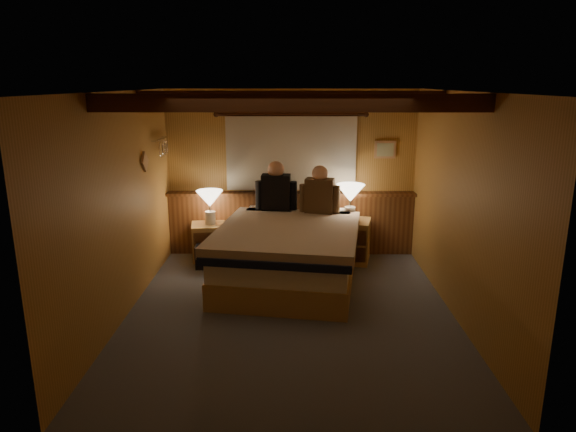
{
  "coord_description": "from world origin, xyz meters",
  "views": [
    {
      "loc": [
        0.03,
        -5.28,
        2.49
      ],
      "look_at": [
        -0.03,
        0.4,
        1.0
      ],
      "focal_mm": 32.0,
      "sensor_mm": 36.0,
      "label": 1
    }
  ],
  "objects_px": {
    "lamp_left": "(210,201)",
    "lamp_right": "(350,195)",
    "person_right": "(320,193)",
    "person_left": "(276,190)",
    "bed": "(289,253)",
    "nightstand_right": "(350,241)",
    "duffel_bag": "(215,255)",
    "nightstand_left": "(209,241)"
  },
  "relations": [
    {
      "from": "person_left",
      "to": "person_right",
      "type": "bearing_deg",
      "value": -12.61
    },
    {
      "from": "nightstand_right",
      "to": "person_right",
      "type": "height_order",
      "value": "person_right"
    },
    {
      "from": "nightstand_right",
      "to": "person_right",
      "type": "distance_m",
      "value": 0.85
    },
    {
      "from": "lamp_left",
      "to": "person_left",
      "type": "bearing_deg",
      "value": -0.65
    },
    {
      "from": "lamp_right",
      "to": "person_right",
      "type": "xyz_separation_m",
      "value": [
        -0.43,
        -0.09,
        0.05
      ]
    },
    {
      "from": "lamp_left",
      "to": "person_right",
      "type": "distance_m",
      "value": 1.56
    },
    {
      "from": "person_left",
      "to": "person_right",
      "type": "height_order",
      "value": "person_left"
    },
    {
      "from": "nightstand_right",
      "to": "bed",
      "type": "bearing_deg",
      "value": -124.93
    },
    {
      "from": "nightstand_right",
      "to": "person_left",
      "type": "relative_size",
      "value": 0.9
    },
    {
      "from": "lamp_right",
      "to": "nightstand_right",
      "type": "bearing_deg",
      "value": 64.0
    },
    {
      "from": "nightstand_left",
      "to": "nightstand_right",
      "type": "xyz_separation_m",
      "value": [
        2.02,
        -0.07,
        0.04
      ]
    },
    {
      "from": "nightstand_left",
      "to": "person_left",
      "type": "height_order",
      "value": "person_left"
    },
    {
      "from": "nightstand_left",
      "to": "lamp_left",
      "type": "height_order",
      "value": "lamp_left"
    },
    {
      "from": "person_left",
      "to": "lamp_right",
      "type": "bearing_deg",
      "value": -1.04
    },
    {
      "from": "person_left",
      "to": "person_right",
      "type": "distance_m",
      "value": 0.63
    },
    {
      "from": "person_right",
      "to": "person_left",
      "type": "bearing_deg",
      "value": 177.49
    },
    {
      "from": "lamp_left",
      "to": "nightstand_left",
      "type": "bearing_deg",
      "value": 172.82
    },
    {
      "from": "lamp_left",
      "to": "lamp_right",
      "type": "xyz_separation_m",
      "value": [
        1.97,
        -0.09,
        0.1
      ]
    },
    {
      "from": "person_left",
      "to": "bed",
      "type": "bearing_deg",
      "value": -74.3
    },
    {
      "from": "lamp_left",
      "to": "lamp_right",
      "type": "relative_size",
      "value": 0.95
    },
    {
      "from": "nightstand_left",
      "to": "person_right",
      "type": "xyz_separation_m",
      "value": [
        1.57,
        -0.19,
        0.75
      ]
    },
    {
      "from": "lamp_right",
      "to": "person_left",
      "type": "height_order",
      "value": "person_left"
    },
    {
      "from": "nightstand_right",
      "to": "duffel_bag",
      "type": "bearing_deg",
      "value": -160.96
    },
    {
      "from": "nightstand_right",
      "to": "lamp_left",
      "type": "relative_size",
      "value": 1.32
    },
    {
      "from": "bed",
      "to": "lamp_left",
      "type": "bearing_deg",
      "value": 151.23
    },
    {
      "from": "nightstand_left",
      "to": "person_right",
      "type": "distance_m",
      "value": 1.75
    },
    {
      "from": "person_left",
      "to": "duffel_bag",
      "type": "height_order",
      "value": "person_left"
    },
    {
      "from": "duffel_bag",
      "to": "nightstand_left",
      "type": "bearing_deg",
      "value": 108.87
    },
    {
      "from": "nightstand_left",
      "to": "lamp_right",
      "type": "relative_size",
      "value": 1.05
    },
    {
      "from": "lamp_right",
      "to": "lamp_left",
      "type": "bearing_deg",
      "value": 177.45
    },
    {
      "from": "bed",
      "to": "nightstand_right",
      "type": "xyz_separation_m",
      "value": [
        0.86,
        0.8,
        -0.09
      ]
    },
    {
      "from": "nightstand_left",
      "to": "lamp_right",
      "type": "xyz_separation_m",
      "value": [
        2.0,
        -0.09,
        0.71
      ]
    },
    {
      "from": "person_left",
      "to": "duffel_bag",
      "type": "relative_size",
      "value": 1.3
    },
    {
      "from": "lamp_right",
      "to": "person_left",
      "type": "relative_size",
      "value": 0.72
    },
    {
      "from": "person_left",
      "to": "nightstand_left",
      "type": "bearing_deg",
      "value": -177.64
    },
    {
      "from": "nightstand_right",
      "to": "nightstand_left",
      "type": "bearing_deg",
      "value": -170.01
    },
    {
      "from": "nightstand_left",
      "to": "lamp_left",
      "type": "xyz_separation_m",
      "value": [
        0.03,
        -0.0,
        0.61
      ]
    },
    {
      "from": "bed",
      "to": "duffel_bag",
      "type": "xyz_separation_m",
      "value": [
        -1.03,
        0.57,
        -0.22
      ]
    },
    {
      "from": "bed",
      "to": "person_right",
      "type": "distance_m",
      "value": 1.01
    },
    {
      "from": "nightstand_left",
      "to": "person_left",
      "type": "distance_m",
      "value": 1.24
    },
    {
      "from": "bed",
      "to": "lamp_left",
      "type": "xyz_separation_m",
      "value": [
        -1.13,
        0.87,
        0.48
      ]
    },
    {
      "from": "lamp_left",
      "to": "person_left",
      "type": "height_order",
      "value": "person_left"
    }
  ]
}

